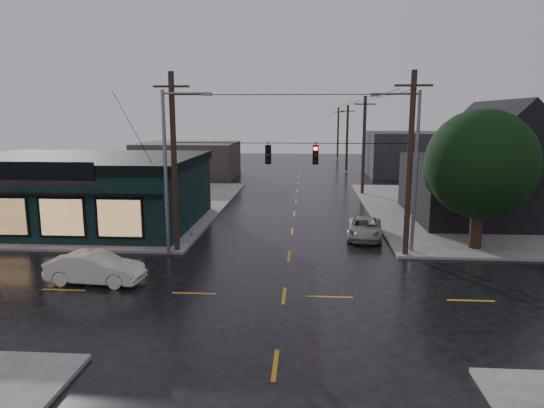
# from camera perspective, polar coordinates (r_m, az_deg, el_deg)

# --- Properties ---
(ground_plane) EXTENTS (160.00, 160.00, 0.00)m
(ground_plane) POSITION_cam_1_polar(r_m,az_deg,el_deg) (21.64, 1.42, -10.74)
(ground_plane) COLOR black
(sidewalk_nw) EXTENTS (28.00, 28.00, 0.15)m
(sidewalk_nw) POSITION_cam_1_polar(r_m,az_deg,el_deg) (45.93, -23.08, -0.12)
(sidewalk_nw) COLOR slate
(sidewalk_nw) RESTS_ON ground
(sidewalk_ne) EXTENTS (28.00, 28.00, 0.15)m
(sidewalk_ne) POSITION_cam_1_polar(r_m,az_deg,el_deg) (45.14, 29.02, -0.77)
(sidewalk_ne) COLOR slate
(sidewalk_ne) RESTS_ON ground
(pizza_shop) EXTENTS (16.30, 12.34, 4.90)m
(pizza_shop) POSITION_cam_1_polar(r_m,az_deg,el_deg) (37.10, -21.38, 1.56)
(pizza_shop) COLOR black
(pizza_shop) RESTS_ON ground
(ne_building) EXTENTS (12.60, 11.60, 8.75)m
(ne_building) POSITION_cam_1_polar(r_m,az_deg,el_deg) (39.89, 24.83, 4.66)
(ne_building) COLOR black
(ne_building) RESTS_ON ground
(corner_tree) EXTENTS (6.26, 6.26, 8.06)m
(corner_tree) POSITION_cam_1_polar(r_m,az_deg,el_deg) (30.09, 23.37, 4.33)
(corner_tree) COLOR black
(corner_tree) RESTS_ON ground
(utility_pole_nw) EXTENTS (2.00, 0.32, 10.15)m
(utility_pole_nw) POSITION_cam_1_polar(r_m,az_deg,el_deg) (28.75, -11.07, -5.54)
(utility_pole_nw) COLOR black
(utility_pole_nw) RESTS_ON ground
(utility_pole_ne) EXTENTS (2.00, 0.32, 10.15)m
(utility_pole_ne) POSITION_cam_1_polar(r_m,az_deg,el_deg) (28.34, 15.37, -5.96)
(utility_pole_ne) COLOR black
(utility_pole_ne) RESTS_ON ground
(utility_pole_far_a) EXTENTS (2.00, 0.32, 9.65)m
(utility_pole_far_a) POSITION_cam_1_polar(r_m,az_deg,el_deg) (49.11, 10.55, 1.09)
(utility_pole_far_a) COLOR black
(utility_pole_far_a) RESTS_ON ground
(utility_pole_far_b) EXTENTS (2.00, 0.32, 9.15)m
(utility_pole_far_b) POSITION_cam_1_polar(r_m,az_deg,el_deg) (68.84, 8.72, 3.79)
(utility_pole_far_b) COLOR black
(utility_pole_far_b) RESTS_ON ground
(utility_pole_far_c) EXTENTS (2.00, 0.32, 9.15)m
(utility_pole_far_c) POSITION_cam_1_polar(r_m,az_deg,el_deg) (88.68, 7.70, 5.28)
(utility_pole_far_c) COLOR black
(utility_pole_far_c) RESTS_ON ground
(span_signal_assembly) EXTENTS (13.00, 0.48, 1.23)m
(span_signal_assembly) POSITION_cam_1_polar(r_m,az_deg,el_deg) (26.76, 2.33, 5.88)
(span_signal_assembly) COLOR black
(span_signal_assembly) RESTS_ON ground
(streetlight_nw) EXTENTS (5.40, 0.30, 9.15)m
(streetlight_nw) POSITION_cam_1_polar(r_m,az_deg,el_deg) (28.18, -12.03, -5.90)
(streetlight_nw) COLOR slate
(streetlight_nw) RESTS_ON ground
(streetlight_ne) EXTENTS (5.40, 0.30, 9.15)m
(streetlight_ne) POSITION_cam_1_polar(r_m,az_deg,el_deg) (29.10, 16.08, -5.57)
(streetlight_ne) COLOR slate
(streetlight_ne) RESTS_ON ground
(bg_building_west) EXTENTS (12.00, 10.00, 4.40)m
(bg_building_west) POSITION_cam_1_polar(r_m,az_deg,el_deg) (62.23, -9.85, 5.10)
(bg_building_west) COLOR #3A312A
(bg_building_west) RESTS_ON ground
(bg_building_east) EXTENTS (14.00, 12.00, 5.60)m
(bg_building_east) POSITION_cam_1_polar(r_m,az_deg,el_deg) (67.08, 17.14, 5.68)
(bg_building_east) COLOR #27272D
(bg_building_east) RESTS_ON ground
(sedan_cream) EXTENTS (4.61, 1.91, 1.49)m
(sedan_cream) POSITION_cam_1_polar(r_m,az_deg,el_deg) (24.41, -20.08, -7.07)
(sedan_cream) COLOR silver
(sedan_cream) RESTS_ON ground
(suv_silver) EXTENTS (2.65, 4.83, 1.28)m
(suv_silver) POSITION_cam_1_polar(r_m,az_deg,el_deg) (31.71, 10.85, -2.84)
(suv_silver) COLOR gray
(suv_silver) RESTS_ON ground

